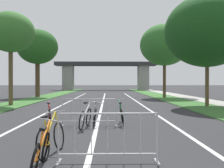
# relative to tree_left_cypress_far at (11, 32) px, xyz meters

# --- Properties ---
(grass_verge_left) EXTENTS (2.65, 65.33, 0.05)m
(grass_verge_left) POSITION_rel_tree_left_cypress_far_xyz_m (-0.14, 9.91, -5.24)
(grass_verge_left) COLOR #386B2D
(grass_verge_left) RESTS_ON ground
(grass_verge_right) EXTENTS (2.65, 65.33, 0.05)m
(grass_verge_right) POSITION_rel_tree_left_cypress_far_xyz_m (13.25, 9.91, -5.24)
(grass_verge_right) COLOR #386B2D
(grass_verge_right) RESTS_ON ground
(sidewalk_path_right) EXTENTS (2.14, 65.33, 0.08)m
(sidewalk_path_right) POSITION_rel_tree_left_cypress_far_xyz_m (15.65, 9.91, -5.22)
(sidewalk_path_right) COLOR #9E9B93
(sidewalk_path_right) RESTS_ON ground
(lane_stripe_center) EXTENTS (0.14, 37.79, 0.01)m
(lane_stripe_center) POSITION_rel_tree_left_cypress_far_xyz_m (6.55, 2.08, -5.26)
(lane_stripe_center) COLOR silver
(lane_stripe_center) RESTS_ON ground
(lane_stripe_right_lane) EXTENTS (0.14, 37.79, 0.01)m
(lane_stripe_right_lane) POSITION_rel_tree_left_cypress_far_xyz_m (9.51, 2.08, -5.26)
(lane_stripe_right_lane) COLOR silver
(lane_stripe_right_lane) RESTS_ON ground
(lane_stripe_left_lane) EXTENTS (0.14, 37.79, 0.01)m
(lane_stripe_left_lane) POSITION_rel_tree_left_cypress_far_xyz_m (3.60, 2.08, -5.26)
(lane_stripe_left_lane) COLOR silver
(lane_stripe_left_lane) RESTS_ON ground
(overpass_bridge) EXTENTS (21.34, 3.56, 5.97)m
(overpass_bridge) POSITION_rel_tree_left_cypress_far_xyz_m (6.55, 37.18, -1.15)
(overpass_bridge) COLOR #2D2D30
(overpass_bridge) RESTS_ON ground
(tree_left_cypress_far) EXTENTS (3.41, 3.41, 6.75)m
(tree_left_cypress_far) POSITION_rel_tree_left_cypress_far_xyz_m (0.00, 0.00, 0.00)
(tree_left_cypress_far) COLOR brown
(tree_left_cypress_far) RESTS_ON ground
(tree_left_pine_near) EXTENTS (4.56, 4.56, 7.60)m
(tree_left_pine_near) POSITION_rel_tree_left_cypress_far_xyz_m (-0.90, 10.62, 0.36)
(tree_left_pine_near) COLOR #4C3823
(tree_left_pine_near) RESTS_ON ground
(tree_right_oak_mid) EXTENTS (5.86, 5.86, 7.72)m
(tree_right_oak_mid) POSITION_rel_tree_left_cypress_far_xyz_m (13.86, -0.88, -0.04)
(tree_right_oak_mid) COLOR brown
(tree_right_oak_mid) RESTS_ON ground
(tree_right_maple_mid) EXTENTS (5.37, 5.37, 8.08)m
(tree_right_maple_mid) POSITION_rel_tree_left_cypress_far_xyz_m (13.20, 9.85, 0.53)
(tree_right_maple_mid) COLOR #4C3823
(tree_right_maple_mid) RESTS_ON ground
(crowd_barrier_nearest) EXTENTS (2.13, 0.44, 1.05)m
(crowd_barrier_nearest) POSITION_rel_tree_left_cypress_far_xyz_m (6.97, -13.55, -4.75)
(crowd_barrier_nearest) COLOR #ADADB2
(crowd_barrier_nearest) RESTS_ON ground
(crowd_barrier_second) EXTENTS (2.13, 0.47, 1.05)m
(crowd_barrier_second) POSITION_rel_tree_left_cypress_far_xyz_m (6.25, -8.88, -4.75)
(crowd_barrier_second) COLOR #ADADB2
(crowd_barrier_second) RESTS_ON ground
(bicycle_yellow_0) EXTENTS (0.51, 1.71, 1.00)m
(bicycle_yellow_0) POSITION_rel_tree_left_cypress_far_xyz_m (5.67, -12.97, -4.87)
(bicycle_yellow_0) COLOR black
(bicycle_yellow_0) RESTS_ON ground
(bicycle_orange_1) EXTENTS (0.51, 1.71, 0.95)m
(bicycle_orange_1) POSITION_rel_tree_left_cypress_far_xyz_m (5.69, -13.98, -4.90)
(bicycle_orange_1) COLOR black
(bicycle_orange_1) RESTS_ON ground
(bicycle_white_2) EXTENTS (0.61, 1.68, 0.98)m
(bicycle_white_2) POSITION_rel_tree_left_cypress_far_xyz_m (6.15, -9.33, -4.88)
(bicycle_white_2) COLOR black
(bicycle_white_2) RESTS_ON ground
(bicycle_red_3) EXTENTS (0.59, 1.64, 0.91)m
(bicycle_red_3) POSITION_rel_tree_left_cypress_far_xyz_m (4.64, -8.44, -4.89)
(bicycle_red_3) COLOR black
(bicycle_red_3) RESTS_ON ground
(bicycle_silver_4) EXTENTS (0.50, 1.72, 0.97)m
(bicycle_silver_4) POSITION_rel_tree_left_cypress_far_xyz_m (6.45, -8.52, -4.88)
(bicycle_silver_4) COLOR black
(bicycle_silver_4) RESTS_ON ground
(bicycle_green_5) EXTENTS (0.43, 1.72, 1.01)m
(bicycle_green_5) POSITION_rel_tree_left_cypress_far_xyz_m (7.54, -8.46, -4.88)
(bicycle_green_5) COLOR black
(bicycle_green_5) RESTS_ON ground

